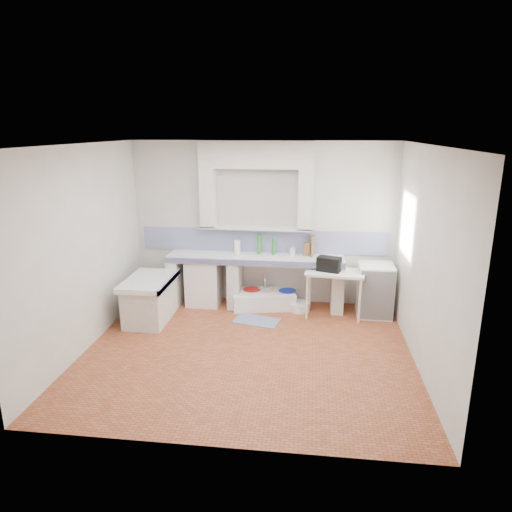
# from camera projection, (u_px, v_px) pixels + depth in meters

# --- Properties ---
(floor) EXTENTS (4.50, 4.50, 0.00)m
(floor) POSITION_uv_depth(u_px,v_px,m) (247.00, 351.00, 6.36)
(floor) COLOR #A25333
(floor) RESTS_ON ground
(ceiling) EXTENTS (4.50, 4.50, 0.00)m
(ceiling) POSITION_uv_depth(u_px,v_px,m) (246.00, 145.00, 5.61)
(ceiling) COLOR silver
(ceiling) RESTS_ON ground
(wall_back) EXTENTS (4.50, 0.00, 4.50)m
(wall_back) POSITION_uv_depth(u_px,v_px,m) (263.00, 224.00, 7.90)
(wall_back) COLOR silver
(wall_back) RESTS_ON ground
(wall_front) EXTENTS (4.50, 0.00, 4.50)m
(wall_front) POSITION_uv_depth(u_px,v_px,m) (216.00, 314.00, 4.07)
(wall_front) COLOR silver
(wall_front) RESTS_ON ground
(wall_left) EXTENTS (0.00, 4.50, 4.50)m
(wall_left) POSITION_uv_depth(u_px,v_px,m) (84.00, 249.00, 6.25)
(wall_left) COLOR silver
(wall_left) RESTS_ON ground
(wall_right) EXTENTS (0.00, 4.50, 4.50)m
(wall_right) POSITION_uv_depth(u_px,v_px,m) (425.00, 260.00, 5.73)
(wall_right) COLOR silver
(wall_right) RESTS_ON ground
(alcove_mass) EXTENTS (1.90, 0.25, 0.45)m
(alcove_mass) POSITION_uv_depth(u_px,v_px,m) (256.00, 155.00, 7.47)
(alcove_mass) COLOR silver
(alcove_mass) RESTS_ON ground
(window_frame) EXTENTS (0.35, 0.86, 1.06)m
(window_frame) POSITION_uv_depth(u_px,v_px,m) (419.00, 225.00, 6.80)
(window_frame) COLOR #372011
(window_frame) RESTS_ON ground
(lace_valance) EXTENTS (0.01, 0.84, 0.24)m
(lace_valance) POSITION_uv_depth(u_px,v_px,m) (412.00, 200.00, 6.71)
(lace_valance) COLOR white
(lace_valance) RESTS_ON ground
(counter_slab) EXTENTS (3.00, 0.60, 0.08)m
(counter_slab) POSITION_uv_depth(u_px,v_px,m) (255.00, 258.00, 7.77)
(counter_slab) COLOR white
(counter_slab) RESTS_ON ground
(counter_lip) EXTENTS (3.00, 0.04, 0.10)m
(counter_lip) POSITION_uv_depth(u_px,v_px,m) (253.00, 263.00, 7.50)
(counter_lip) COLOR navy
(counter_lip) RESTS_ON ground
(counter_pier_left) EXTENTS (0.20, 0.55, 0.82)m
(counter_pier_left) POSITION_uv_depth(u_px,v_px,m) (176.00, 280.00, 8.05)
(counter_pier_left) COLOR silver
(counter_pier_left) RESTS_ON ground
(counter_pier_mid) EXTENTS (0.20, 0.55, 0.82)m
(counter_pier_mid) POSITION_uv_depth(u_px,v_px,m) (235.00, 283.00, 7.93)
(counter_pier_mid) COLOR silver
(counter_pier_mid) RESTS_ON ground
(counter_pier_right) EXTENTS (0.20, 0.55, 0.82)m
(counter_pier_right) POSITION_uv_depth(u_px,v_px,m) (337.00, 287.00, 7.73)
(counter_pier_right) COLOR silver
(counter_pier_right) RESTS_ON ground
(peninsula_top) EXTENTS (0.70, 1.10, 0.08)m
(peninsula_top) POSITION_uv_depth(u_px,v_px,m) (149.00, 281.00, 7.24)
(peninsula_top) COLOR white
(peninsula_top) RESTS_ON ground
(peninsula_base) EXTENTS (0.60, 1.00, 0.62)m
(peninsula_base) POSITION_uv_depth(u_px,v_px,m) (150.00, 302.00, 7.34)
(peninsula_base) COLOR silver
(peninsula_base) RESTS_ON ground
(peninsula_lip) EXTENTS (0.04, 1.10, 0.10)m
(peninsula_lip) POSITION_uv_depth(u_px,v_px,m) (169.00, 282.00, 7.20)
(peninsula_lip) COLOR navy
(peninsula_lip) RESTS_ON ground
(backsplash) EXTENTS (4.27, 0.03, 0.40)m
(backsplash) POSITION_uv_depth(u_px,v_px,m) (263.00, 241.00, 7.96)
(backsplash) COLOR navy
(backsplash) RESTS_ON ground
(stove) EXTENTS (0.57, 0.55, 0.80)m
(stove) POSITION_uv_depth(u_px,v_px,m) (204.00, 282.00, 8.00)
(stove) COLOR white
(stove) RESTS_ON ground
(sink) EXTENTS (1.15, 0.77, 0.25)m
(sink) POSITION_uv_depth(u_px,v_px,m) (264.00, 300.00, 7.92)
(sink) COLOR white
(sink) RESTS_ON ground
(side_table) EXTENTS (0.98, 0.61, 0.04)m
(side_table) POSITION_uv_depth(u_px,v_px,m) (334.00, 294.00, 7.46)
(side_table) COLOR white
(side_table) RESTS_ON ground
(fridge) EXTENTS (0.57, 0.57, 0.86)m
(fridge) POSITION_uv_depth(u_px,v_px,m) (375.00, 290.00, 7.50)
(fridge) COLOR white
(fridge) RESTS_ON ground
(bucket_red) EXTENTS (0.40, 0.40, 0.29)m
(bucket_red) POSITION_uv_depth(u_px,v_px,m) (252.00, 297.00, 8.00)
(bucket_red) COLOR red
(bucket_red) RESTS_ON ground
(bucket_orange) EXTENTS (0.33, 0.33, 0.26)m
(bucket_orange) POSITION_uv_depth(u_px,v_px,m) (271.00, 300.00, 7.91)
(bucket_orange) COLOR #DB5C0F
(bucket_orange) RESTS_ON ground
(bucket_blue) EXTENTS (0.41, 0.41, 0.29)m
(bucket_blue) POSITION_uv_depth(u_px,v_px,m) (287.00, 298.00, 7.93)
(bucket_blue) COLOR #0C28BE
(bucket_blue) RESTS_ON ground
(basin_white) EXTENTS (0.39, 0.39, 0.14)m
(basin_white) POSITION_uv_depth(u_px,v_px,m) (299.00, 307.00, 7.77)
(basin_white) COLOR white
(basin_white) RESTS_ON ground
(water_bottle_a) EXTENTS (0.09, 0.09, 0.32)m
(water_bottle_a) POSITION_uv_depth(u_px,v_px,m) (260.00, 295.00, 8.06)
(water_bottle_a) COLOR silver
(water_bottle_a) RESTS_ON ground
(water_bottle_b) EXTENTS (0.10, 0.10, 0.31)m
(water_bottle_b) POSITION_uv_depth(u_px,v_px,m) (269.00, 295.00, 8.08)
(water_bottle_b) COLOR silver
(water_bottle_b) RESTS_ON ground
(black_bag) EXTENTS (0.42, 0.32, 0.23)m
(black_bag) POSITION_uv_depth(u_px,v_px,m) (329.00, 264.00, 7.34)
(black_bag) COLOR black
(black_bag) RESTS_ON side_table
(green_bottle_a) EXTENTS (0.10, 0.10, 0.35)m
(green_bottle_a) POSITION_uv_depth(u_px,v_px,m) (259.00, 244.00, 7.85)
(green_bottle_a) COLOR #287931
(green_bottle_a) RESTS_ON counter_slab
(green_bottle_b) EXTENTS (0.08, 0.08, 0.29)m
(green_bottle_b) POSITION_uv_depth(u_px,v_px,m) (274.00, 246.00, 7.81)
(green_bottle_b) COLOR #287931
(green_bottle_b) RESTS_ON counter_slab
(knife_block) EXTENTS (0.12, 0.10, 0.22)m
(knife_block) POSITION_uv_depth(u_px,v_px,m) (307.00, 249.00, 7.77)
(knife_block) COLOR olive
(knife_block) RESTS_ON counter_slab
(cutting_board) EXTENTS (0.07, 0.25, 0.34)m
(cutting_board) POSITION_uv_depth(u_px,v_px,m) (313.00, 246.00, 7.74)
(cutting_board) COLOR olive
(cutting_board) RESTS_ON counter_slab
(paper_towel) EXTENTS (0.14, 0.14, 0.23)m
(paper_towel) POSITION_uv_depth(u_px,v_px,m) (237.00, 247.00, 7.91)
(paper_towel) COLOR white
(paper_towel) RESTS_ON counter_slab
(soap_bottle) EXTENTS (0.09, 0.10, 0.18)m
(soap_bottle) POSITION_uv_depth(u_px,v_px,m) (292.00, 250.00, 7.80)
(soap_bottle) COLOR white
(soap_bottle) RESTS_ON counter_slab
(rug) EXTENTS (0.78, 0.55, 0.01)m
(rug) POSITION_uv_depth(u_px,v_px,m) (257.00, 321.00, 7.36)
(rug) COLOR navy
(rug) RESTS_ON ground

